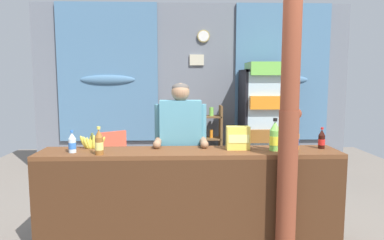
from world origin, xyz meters
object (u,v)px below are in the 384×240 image
soda_bottle_cola (322,140)px  banana_bunch (92,142)px  drink_fridge (265,116)px  plastic_lawn_chair (117,157)px  soda_bottle_water (72,143)px  soda_bottle_iced_tea (99,143)px  snack_box_instant_noodle (238,138)px  soda_bottle_lime_soda (275,137)px  bottle_shelf_rack (207,140)px  timber_post (289,117)px  shopkeeper (181,138)px  soda_bottle_orange_soda (296,139)px  stall_counter (190,193)px

soda_bottle_cola → banana_bunch: bearing=178.1°
drink_fridge → plastic_lawn_chair: 2.40m
soda_bottle_water → soda_bottle_iced_tea: (0.27, -0.10, 0.02)m
soda_bottle_cola → snack_box_instant_noodle: 0.83m
soda_bottle_lime_soda → bottle_shelf_rack: bearing=100.9°
timber_post → shopkeeper: size_ratio=1.71×
soda_bottle_iced_tea → shopkeeper: bearing=35.4°
timber_post → soda_bottle_orange_soda: bearing=61.2°
plastic_lawn_chair → soda_bottle_iced_tea: size_ratio=3.36×
plastic_lawn_chair → soda_bottle_iced_tea: soda_bottle_iced_tea is taller
bottle_shelf_rack → shopkeeper: 2.05m
soda_bottle_cola → soda_bottle_water: (-2.38, -0.11, -0.00)m
soda_bottle_lime_soda → soda_bottle_iced_tea: 1.63m
soda_bottle_lime_soda → soda_bottle_orange_soda: size_ratio=1.34×
soda_bottle_lime_soda → soda_bottle_iced_tea: soda_bottle_lime_soda is taller
snack_box_instant_noodle → drink_fridge: bearing=69.8°
soda_bottle_orange_soda → soda_bottle_water: size_ratio=1.12×
timber_post → soda_bottle_orange_soda: size_ratio=11.69×
bottle_shelf_rack → soda_bottle_lime_soda: bearing=-79.1°
soda_bottle_water → soda_bottle_orange_soda: bearing=2.0°
banana_bunch → shopkeeper: bearing=15.8°
stall_counter → soda_bottle_cola: (1.29, 0.15, 0.47)m
stall_counter → bottle_shelf_rack: 2.46m
plastic_lawn_chair → snack_box_instant_noodle: 2.33m
soda_bottle_lime_soda → snack_box_instant_noodle: soda_bottle_lime_soda is taller
soda_bottle_iced_tea → plastic_lawn_chair: bearing=95.8°
soda_bottle_iced_tea → snack_box_instant_noodle: 1.30m
banana_bunch → soda_bottle_lime_soda: bearing=-4.9°
banana_bunch → timber_post: bearing=-13.6°
bottle_shelf_rack → soda_bottle_lime_soda: size_ratio=3.86×
soda_bottle_water → timber_post: bearing=-7.6°
timber_post → drink_fridge: bearing=80.5°
bottle_shelf_rack → drink_fridge: bearing=-6.7°
plastic_lawn_chair → banana_bunch: banana_bunch is taller
plastic_lawn_chair → snack_box_instant_noodle: size_ratio=3.83×
soda_bottle_water → snack_box_instant_noodle: bearing=3.3°
bottle_shelf_rack → soda_bottle_water: (-1.44, -2.39, 0.41)m
soda_bottle_iced_tea → snack_box_instant_noodle: bearing=8.4°
drink_fridge → snack_box_instant_noodle: size_ratio=8.40×
plastic_lawn_chair → soda_bottle_iced_tea: bearing=-84.2°
bottle_shelf_rack → banana_bunch: 2.60m
soda_bottle_lime_soda → snack_box_instant_noodle: 0.35m
bottle_shelf_rack → timber_post: bearing=-79.4°
timber_post → soda_bottle_lime_soda: bearing=98.1°
stall_counter → shopkeeper: (-0.08, 0.47, 0.44)m
drink_fridge → banana_bunch: bearing=-136.5°
timber_post → banana_bunch: 1.87m
shopkeeper → plastic_lawn_chair: bearing=124.0°
stall_counter → bottle_shelf_rack: size_ratio=2.37×
timber_post → soda_bottle_cola: bearing=39.1°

